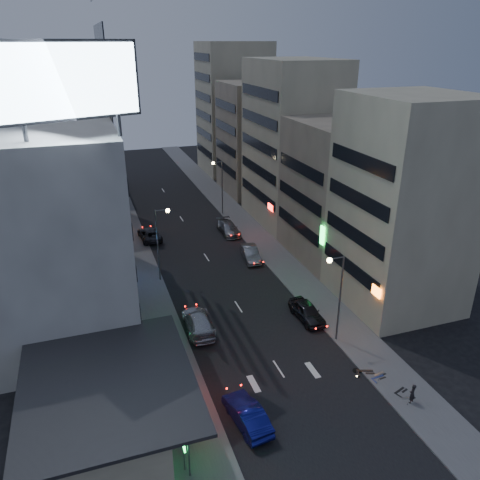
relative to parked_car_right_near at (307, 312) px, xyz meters
name	(u,v)px	position (x,y,z in m)	size (l,w,h in m)	color
ground	(301,403)	(-5.36, -9.85, -0.81)	(180.00, 180.00, 0.00)	black
sidewalk_left	(135,253)	(-13.36, 20.15, -0.75)	(4.00, 120.00, 0.12)	#4C4C4F
sidewalk_right	(257,237)	(2.64, 20.15, -0.75)	(4.00, 120.00, 0.12)	#4C4C4F
food_court	(96,408)	(-19.26, -7.85, 1.17)	(11.00, 13.00, 3.88)	#BAB092
white_building	(41,221)	(-22.36, 10.15, 8.19)	(14.00, 24.00, 18.00)	beige
shophouse_near	(403,205)	(9.64, 0.65, 9.19)	(10.00, 11.00, 20.00)	#BAB092
shophouse_mid	(342,191)	(10.14, 12.15, 7.19)	(11.00, 12.00, 16.00)	tan
shophouse_far	(292,144)	(9.64, 25.15, 10.19)	(10.00, 14.00, 22.00)	#BAB092
far_left_a	(60,152)	(-20.86, 35.15, 9.19)	(11.00, 10.00, 20.00)	beige
far_left_b	(60,151)	(-21.36, 48.15, 6.69)	(12.00, 10.00, 15.00)	slate
far_right_a	(257,138)	(10.14, 40.15, 8.19)	(11.00, 12.00, 18.00)	tan
far_right_b	(234,109)	(10.64, 54.15, 11.19)	(12.00, 12.00, 24.00)	#BAB092
billboard	(67,82)	(-18.35, 0.12, 20.85)	(9.52, 3.75, 6.20)	#595B60
street_lamp_right_near	(337,287)	(0.55, -3.85, 4.55)	(1.60, 0.44, 8.02)	#595B60
street_lamp_left	(161,234)	(-11.26, 12.15, 4.55)	(1.60, 0.44, 8.02)	#595B60
street_lamp_right_far	(220,180)	(0.55, 30.15, 4.55)	(1.60, 0.44, 8.02)	#595B60
parked_car_right_near	(307,312)	(0.00, 0.00, 0.00)	(1.92, 4.77, 1.63)	#222227
parked_car_right_mid	(250,253)	(-0.55, 13.92, -0.02)	(1.68, 4.82, 1.59)	gray
parked_car_left	(149,234)	(-10.96, 23.96, -0.08)	(2.43, 5.27, 1.46)	#26262B
parked_car_right_far	(229,228)	(-0.52, 22.55, -0.04)	(2.17, 5.35, 1.55)	gray
road_car_blue	(247,414)	(-9.69, -10.43, -0.01)	(1.70, 4.86, 1.60)	navy
road_car_silver	(198,322)	(-10.04, 1.57, 0.03)	(2.36, 5.82, 1.69)	#ACAEB5
person	(412,394)	(2.13, -12.49, 0.09)	(0.57, 0.37, 1.56)	black
scooter_black_a	(403,381)	(2.61, -10.89, -0.18)	(1.69, 0.56, 1.03)	black
scooter_silver_a	(413,389)	(2.70, -11.84, -0.21)	(1.59, 0.53, 0.97)	#9FA1A7
scooter_blue	(383,369)	(1.99, -9.21, -0.18)	(1.68, 0.56, 1.02)	navy
scooter_black_b	(374,364)	(1.59, -8.52, -0.09)	(1.96, 0.65, 1.20)	black
scooter_silver_b	(383,366)	(2.24, -8.87, -0.19)	(1.63, 0.54, 1.00)	#95989C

